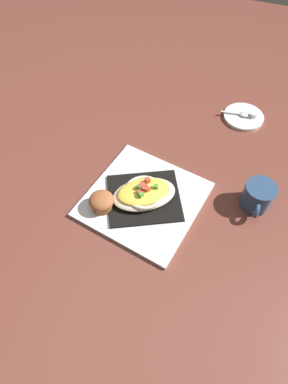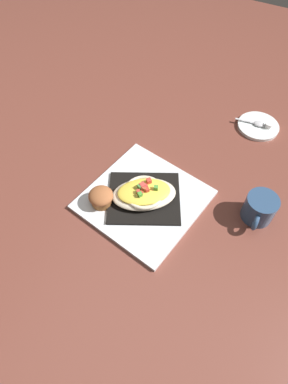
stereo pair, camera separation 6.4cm
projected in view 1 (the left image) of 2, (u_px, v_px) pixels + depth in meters
The scene contains 9 objects.
ground_plane at pixel (144, 201), 0.90m from camera, with size 2.60×2.60×0.00m, color brown.
square_plate at pixel (144, 200), 0.89m from camera, with size 0.30×0.30×0.01m, color white.
folded_napkin at pixel (144, 198), 0.89m from camera, with size 0.20×0.17×0.01m, color black.
gratin_dish at pixel (144, 193), 0.87m from camera, with size 0.20×0.19×0.05m.
muffin at pixel (102, 202), 0.85m from camera, with size 0.07×0.07×0.05m.
coffee_mug at pixel (257, 197), 0.86m from camera, with size 0.08×0.11×0.08m.
creamer_saucer at pixel (243, 117), 1.09m from camera, with size 0.13×0.13×0.01m, color white.
spoon at pixel (243, 114), 1.08m from camera, with size 0.10×0.03×0.01m.
creamer_cup_0 at pixel (254, 115), 1.07m from camera, with size 0.02×0.02×0.02m, color white.
Camera 1 is at (-0.18, 0.47, 0.75)m, focal length 30.20 mm.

